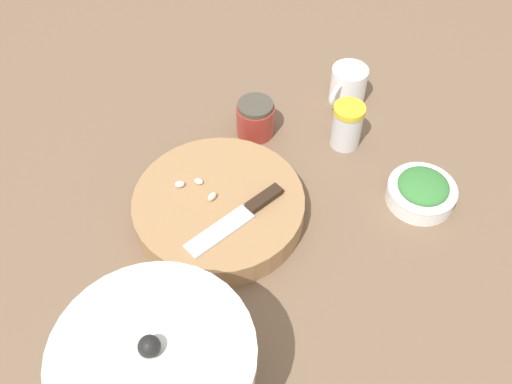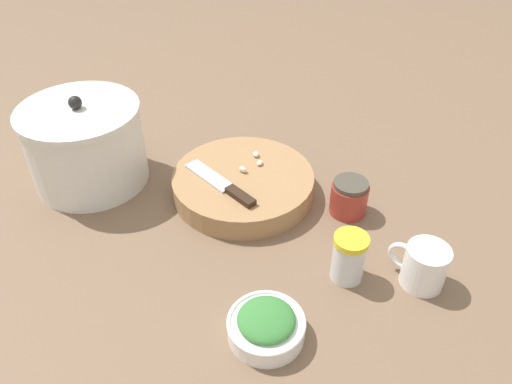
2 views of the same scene
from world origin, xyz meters
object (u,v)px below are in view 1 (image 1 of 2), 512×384
object	(u,v)px
cutting_board	(219,208)
honey_jar	(255,119)
herb_bowl	(422,191)
garlic_cloves	(198,188)
coffee_mug	(348,86)
chef_knife	(242,215)
spice_jar	(347,125)
stock_pot	(161,380)

from	to	relation	value
cutting_board	honey_jar	world-z (taller)	honey_jar
herb_bowl	garlic_cloves	bearing A→B (deg)	-21.40
garlic_cloves	herb_bowl	xyz separation A→B (m)	(-0.38, 0.15, -0.03)
garlic_cloves	coffee_mug	distance (m)	0.43
chef_knife	herb_bowl	distance (m)	0.34
spice_jar	stock_pot	distance (m)	0.62
herb_bowl	coffee_mug	distance (m)	0.30
garlic_cloves	spice_jar	world-z (taller)	spice_jar
cutting_board	coffee_mug	size ratio (longest dim) A/B	3.00
honey_jar	coffee_mug	bearing A→B (deg)	-177.36
chef_knife	honey_jar	world-z (taller)	honey_jar
coffee_mug	stock_pot	world-z (taller)	stock_pot
herb_bowl	coffee_mug	size ratio (longest dim) A/B	1.25
coffee_mug	honey_jar	distance (m)	0.22
chef_knife	herb_bowl	bearing A→B (deg)	-118.52
cutting_board	stock_pot	world-z (taller)	stock_pot
honey_jar	spice_jar	bearing A→B (deg)	146.11
chef_knife	spice_jar	distance (m)	0.31
herb_bowl	honey_jar	xyz separation A→B (m)	(0.21, -0.29, 0.01)
herb_bowl	honey_jar	distance (m)	0.36
chef_knife	herb_bowl	xyz separation A→B (m)	(-0.33, 0.06, -0.03)
chef_knife	stock_pot	distance (m)	0.32
spice_jar	honey_jar	distance (m)	0.18
coffee_mug	chef_knife	bearing A→B (deg)	34.40
honey_jar	stock_pot	size ratio (longest dim) A/B	0.30
chef_knife	garlic_cloves	bearing A→B (deg)	11.73
stock_pot	honey_jar	bearing A→B (deg)	-126.55
herb_bowl	spice_jar	size ratio (longest dim) A/B	1.33
herb_bowl	stock_pot	bearing A→B (deg)	17.43
cutting_board	spice_jar	distance (m)	0.31
cutting_board	coffee_mug	xyz separation A→B (m)	(-0.37, -0.19, 0.02)
cutting_board	garlic_cloves	xyz separation A→B (m)	(0.03, -0.03, 0.03)
honey_jar	garlic_cloves	bearing A→B (deg)	38.88
spice_jar	stock_pot	bearing A→B (deg)	36.03
stock_pot	cutting_board	bearing A→B (deg)	-123.91
herb_bowl	spice_jar	world-z (taller)	spice_jar
garlic_cloves	herb_bowl	world-z (taller)	garlic_cloves
chef_knife	garlic_cloves	xyz separation A→B (m)	(0.05, -0.09, 0.00)
spice_jar	honey_jar	size ratio (longest dim) A/B	1.24
chef_knife	stock_pot	bearing A→B (deg)	119.73
garlic_cloves	spice_jar	bearing A→B (deg)	-173.24
garlic_cloves	honey_jar	world-z (taller)	honey_jar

